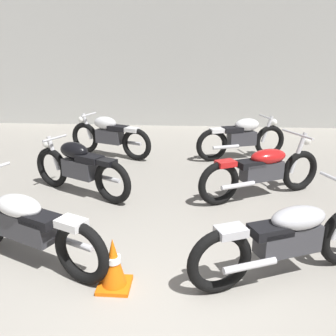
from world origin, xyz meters
The scene contains 9 objects.
ground_plane centered at (0.00, 0.00, 0.00)m, with size 60.00×60.00×0.00m, color gray.
back_wall centered at (0.00, 8.27, 1.80)m, with size 12.72×0.24×3.60m, color #B2B2AD.
motorcycle_left_row_0 centered at (-1.40, 0.96, 0.45)m, with size 2.01×1.08×0.97m.
motorcycle_left_row_1 centered at (-1.40, 2.89, 0.46)m, with size 1.80×1.01×0.88m.
motorcycle_left_row_2 centered at (-1.41, 4.99, 0.46)m, with size 1.87×0.83×0.88m.
motorcycle_right_row_0 centered at (1.35, 0.89, 0.45)m, with size 2.04×1.04×0.97m.
motorcycle_right_row_1 centered at (1.43, 2.99, 0.45)m, with size 1.99×1.12×0.97m.
motorcycle_right_row_2 centered at (1.36, 5.02, 0.46)m, with size 1.90×0.78×0.88m.
traffic_cone centered at (-0.38, 0.58, 0.26)m, with size 0.32×0.32×0.54m.
Camera 1 is at (0.38, -2.46, 2.29)m, focal length 39.44 mm.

